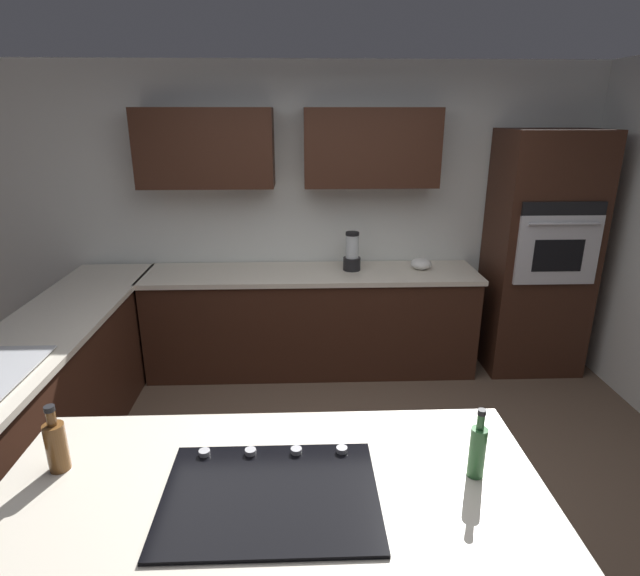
{
  "coord_description": "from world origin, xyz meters",
  "views": [
    {
      "loc": [
        0.18,
        2.48,
        2.19
      ],
      "look_at": [
        0.05,
        -1.03,
        0.99
      ],
      "focal_mm": 28.96,
      "sensor_mm": 36.0,
      "label": 1
    }
  ],
  "objects_px": {
    "mixing_bowl": "(421,264)",
    "wall_oven": "(539,254)",
    "oil_bottle": "(56,445)",
    "cooktop": "(270,494)",
    "blender": "(352,254)",
    "second_bottle": "(477,450)"
  },
  "relations": [
    {
      "from": "cooktop",
      "to": "blender",
      "type": "distance_m",
      "value": 2.81
    },
    {
      "from": "wall_oven",
      "to": "blender",
      "type": "relative_size",
      "value": 6.23
    },
    {
      "from": "blender",
      "to": "second_bottle",
      "type": "xyz_separation_m",
      "value": [
        -0.21,
        2.67,
        -0.03
      ]
    },
    {
      "from": "cooktop",
      "to": "oil_bottle",
      "type": "bearing_deg",
      "value": -12.51
    },
    {
      "from": "blender",
      "to": "mixing_bowl",
      "type": "bearing_deg",
      "value": -180.0
    },
    {
      "from": "blender",
      "to": "mixing_bowl",
      "type": "relative_size",
      "value": 1.86
    },
    {
      "from": "wall_oven",
      "to": "oil_bottle",
      "type": "distance_m",
      "value": 3.89
    },
    {
      "from": "cooktop",
      "to": "second_bottle",
      "type": "height_order",
      "value": "second_bottle"
    },
    {
      "from": "mixing_bowl",
      "to": "wall_oven",
      "type": "bearing_deg",
      "value": 177.18
    },
    {
      "from": "oil_bottle",
      "to": "cooktop",
      "type": "bearing_deg",
      "value": 167.49
    },
    {
      "from": "wall_oven",
      "to": "blender",
      "type": "distance_m",
      "value": 1.6
    },
    {
      "from": "blender",
      "to": "oil_bottle",
      "type": "distance_m",
      "value": 2.91
    },
    {
      "from": "wall_oven",
      "to": "mixing_bowl",
      "type": "distance_m",
      "value": 1.0
    },
    {
      "from": "wall_oven",
      "to": "second_bottle",
      "type": "relative_size",
      "value": 7.35
    },
    {
      "from": "wall_oven",
      "to": "cooktop",
      "type": "distance_m",
      "value": 3.46
    },
    {
      "from": "blender",
      "to": "wall_oven",
      "type": "bearing_deg",
      "value": 178.24
    },
    {
      "from": "cooktop",
      "to": "mixing_bowl",
      "type": "relative_size",
      "value": 4.27
    },
    {
      "from": "wall_oven",
      "to": "mixing_bowl",
      "type": "relative_size",
      "value": 11.61
    },
    {
      "from": "wall_oven",
      "to": "second_bottle",
      "type": "xyz_separation_m",
      "value": [
        1.39,
        2.62,
        -0.02
      ]
    },
    {
      "from": "wall_oven",
      "to": "cooktop",
      "type": "height_order",
      "value": "wall_oven"
    },
    {
      "from": "cooktop",
      "to": "oil_bottle",
      "type": "xyz_separation_m",
      "value": [
        0.81,
        -0.18,
        0.1
      ]
    },
    {
      "from": "cooktop",
      "to": "blender",
      "type": "height_order",
      "value": "blender"
    }
  ]
}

